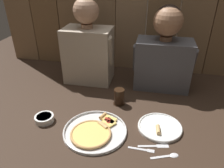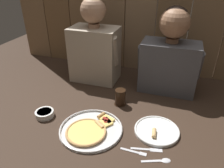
{
  "view_description": "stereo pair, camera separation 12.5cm",
  "coord_description": "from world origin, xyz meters",
  "px_view_note": "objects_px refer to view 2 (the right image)",
  "views": [
    {
      "loc": [
        0.2,
        -0.97,
        0.79
      ],
      "look_at": [
        -0.02,
        0.1,
        0.18
      ],
      "focal_mm": 34.24,
      "sensor_mm": 36.0,
      "label": 1
    },
    {
      "loc": [
        0.32,
        -0.94,
        0.79
      ],
      "look_at": [
        -0.02,
        0.1,
        0.18
      ],
      "focal_mm": 34.24,
      "sensor_mm": 36.0,
      "label": 2
    }
  ],
  "objects_px": {
    "dipping_bowl": "(45,113)",
    "drinking_glass": "(120,97)",
    "diner_left": "(95,45)",
    "pizza_tray": "(90,130)",
    "diner_right": "(170,54)",
    "dinner_plate": "(157,130)"
  },
  "relations": [
    {
      "from": "diner_right",
      "to": "diner_left",
      "type": "bearing_deg",
      "value": -179.92
    },
    {
      "from": "pizza_tray",
      "to": "dinner_plate",
      "type": "bearing_deg",
      "value": 17.09
    },
    {
      "from": "dipping_bowl",
      "to": "diner_left",
      "type": "distance_m",
      "value": 0.62
    },
    {
      "from": "pizza_tray",
      "to": "diner_left",
      "type": "height_order",
      "value": "diner_left"
    },
    {
      "from": "drinking_glass",
      "to": "diner_left",
      "type": "height_order",
      "value": "diner_left"
    },
    {
      "from": "drinking_glass",
      "to": "diner_right",
      "type": "height_order",
      "value": "diner_right"
    },
    {
      "from": "pizza_tray",
      "to": "drinking_glass",
      "type": "distance_m",
      "value": 0.31
    },
    {
      "from": "diner_right",
      "to": "pizza_tray",
      "type": "bearing_deg",
      "value": -120.33
    },
    {
      "from": "pizza_tray",
      "to": "drinking_glass",
      "type": "height_order",
      "value": "drinking_glass"
    },
    {
      "from": "drinking_glass",
      "to": "diner_left",
      "type": "relative_size",
      "value": 0.17
    },
    {
      "from": "dipping_bowl",
      "to": "drinking_glass",
      "type": "bearing_deg",
      "value": 33.75
    },
    {
      "from": "dinner_plate",
      "to": "dipping_bowl",
      "type": "height_order",
      "value": "dipping_bowl"
    },
    {
      "from": "diner_left",
      "to": "diner_right",
      "type": "height_order",
      "value": "diner_left"
    },
    {
      "from": "dinner_plate",
      "to": "diner_right",
      "type": "bearing_deg",
      "value": 90.25
    },
    {
      "from": "diner_left",
      "to": "diner_right",
      "type": "xyz_separation_m",
      "value": [
        0.55,
        0.0,
        -0.01
      ]
    },
    {
      "from": "dinner_plate",
      "to": "diner_left",
      "type": "relative_size",
      "value": 0.39
    },
    {
      "from": "dinner_plate",
      "to": "drinking_glass",
      "type": "relative_size",
      "value": 2.29
    },
    {
      "from": "diner_left",
      "to": "dipping_bowl",
      "type": "bearing_deg",
      "value": -100.96
    },
    {
      "from": "pizza_tray",
      "to": "dipping_bowl",
      "type": "relative_size",
      "value": 3.19
    },
    {
      "from": "pizza_tray",
      "to": "dipping_bowl",
      "type": "distance_m",
      "value": 0.31
    },
    {
      "from": "dipping_bowl",
      "to": "diner_right",
      "type": "distance_m",
      "value": 0.89
    },
    {
      "from": "diner_right",
      "to": "dipping_bowl",
      "type": "bearing_deg",
      "value": -139.8
    }
  ]
}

